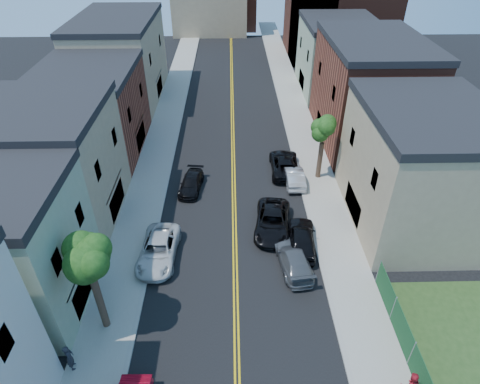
{
  "coord_description": "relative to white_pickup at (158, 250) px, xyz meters",
  "views": [
    {
      "loc": [
        -0.13,
        -1.48,
        21.08
      ],
      "look_at": [
        0.49,
        25.06,
        2.0
      ],
      "focal_mm": 30.25,
      "sensor_mm": 36.0,
      "label": 1
    }
  ],
  "objects": [
    {
      "name": "pedestrian_left",
      "position": [
        -3.56,
        -8.52,
        0.29
      ],
      "size": [
        0.64,
        0.77,
        1.82
      ],
      "primitive_type": "imported",
      "rotation": [
        0.0,
        0.0,
        1.92
      ],
      "color": "#24242B",
      "rests_on": "sidewalk_left"
    },
    {
      "name": "dark_car_right_far",
      "position": [
        10.39,
        11.5,
        0.02
      ],
      "size": [
        2.7,
        5.72,
        1.58
      ],
      "primitive_type": "imported",
      "rotation": [
        0.0,
        0.0,
        3.13
      ],
      "color": "black",
      "rests_on": "ground"
    },
    {
      "name": "sidewalk_right",
      "position": [
        13.4,
        20.24,
        -0.69
      ],
      "size": [
        3.2,
        100.0,
        0.15
      ],
      "primitive_type": "cube",
      "color": "gray",
      "rests_on": "ground"
    },
    {
      "name": "bldg_left_tan_near",
      "position": [
        -8.5,
        5.24,
        3.73
      ],
      "size": [
        9.0,
        10.0,
        9.0
      ],
      "primitive_type": "cube",
      "color": "#998466",
      "rests_on": "ground"
    },
    {
      "name": "bldg_right_brick",
      "position": [
        19.5,
        18.24,
        4.23
      ],
      "size": [
        9.0,
        14.0,
        10.0
      ],
      "primitive_type": "cube",
      "color": "brown",
      "rests_on": "ground"
    },
    {
      "name": "bldg_left_brick",
      "position": [
        -8.5,
        16.24,
        3.23
      ],
      "size": [
        9.0,
        12.0,
        8.0
      ],
      "primitive_type": "cube",
      "color": "brown",
      "rests_on": "ground"
    },
    {
      "name": "tree_right_far",
      "position": [
        13.42,
        10.24,
        4.99
      ],
      "size": [
        4.4,
        4.4,
        8.03
      ],
      "color": "#38251C",
      "rests_on": "sidewalk_right"
    },
    {
      "name": "black_suv_lane",
      "position": [
        8.47,
        2.97,
        0.02
      ],
      "size": [
        3.36,
        5.98,
        1.58
      ],
      "primitive_type": "imported",
      "rotation": [
        0.0,
        0.0,
        -0.13
      ],
      "color": "black",
      "rests_on": "ground"
    },
    {
      "name": "curb_right",
      "position": [
        11.65,
        20.24,
        -0.69
      ],
      "size": [
        0.3,
        100.0,
        0.15
      ],
      "primitive_type": "cube",
      "color": "gray",
      "rests_on": "ground"
    },
    {
      "name": "grey_car_right",
      "position": [
        9.61,
        -1.07,
        -0.04
      ],
      "size": [
        2.65,
        5.22,
        1.45
      ],
      "primitive_type": "imported",
      "rotation": [
        0.0,
        0.0,
        3.27
      ],
      "color": "#505357",
      "rests_on": "ground"
    },
    {
      "name": "church",
      "position": [
        21.83,
        47.3,
        6.47
      ],
      "size": [
        16.2,
        14.2,
        22.6
      ],
      "color": "#4C2319",
      "rests_on": "ground"
    },
    {
      "name": "white_pickup",
      "position": [
        0.0,
        0.0,
        0.0
      ],
      "size": [
        2.84,
        5.66,
        1.54
      ],
      "primitive_type": "imported",
      "rotation": [
        0.0,
        0.0,
        -0.05
      ],
      "color": "silver",
      "rests_on": "ground"
    },
    {
      "name": "sidewalk_left",
      "position": [
        -2.4,
        20.24,
        -0.69
      ],
      "size": [
        3.2,
        100.0,
        0.15
      ],
      "primitive_type": "cube",
      "color": "gray",
      "rests_on": "ground"
    },
    {
      "name": "tree_left_mid",
      "position": [
        -2.38,
        -5.76,
        5.81
      ],
      "size": [
        5.2,
        5.2,
        9.29
      ],
      "color": "#38251C",
      "rests_on": "sidewalk_left"
    },
    {
      "name": "curb_left",
      "position": [
        -0.65,
        20.24,
        -0.69
      ],
      "size": [
        0.3,
        100.0,
        0.15
      ],
      "primitive_type": "cube",
      "color": "gray",
      "rests_on": "ground"
    },
    {
      "name": "black_car_left",
      "position": [
        1.7,
        8.63,
        -0.14
      ],
      "size": [
        2.34,
        4.57,
        1.27
      ],
      "primitive_type": "imported",
      "rotation": [
        0.0,
        0.0,
        -0.13
      ],
      "color": "black",
      "rests_on": "ground"
    },
    {
      "name": "grey_car_left",
      "position": [
        0.17,
        0.23,
        -0.06
      ],
      "size": [
        2.17,
        4.35,
        1.43
      ],
      "primitive_type": "imported",
      "rotation": [
        0.0,
        0.0,
        0.12
      ],
      "color": "#4E5155",
      "rests_on": "ground"
    },
    {
      "name": "backdrop_center",
      "position": [
        5.5,
        66.24,
        4.23
      ],
      "size": [
        10.0,
        8.0,
        10.0
      ],
      "primitive_type": "cube",
      "color": "brown",
      "rests_on": "ground"
    },
    {
      "name": "bldg_right_palegrn",
      "position": [
        19.5,
        32.24,
        3.48
      ],
      "size": [
        9.0,
        12.0,
        8.5
      ],
      "primitive_type": "cube",
      "color": "gray",
      "rests_on": "ground"
    },
    {
      "name": "silver_car_right",
      "position": [
        11.0,
        9.53,
        -0.02
      ],
      "size": [
        1.72,
        4.57,
        1.49
      ],
      "primitive_type": "imported",
      "rotation": [
        0.0,
        0.0,
        3.17
      ],
      "color": "#B6B7BE",
      "rests_on": "ground"
    },
    {
      "name": "bldg_right_tan",
      "position": [
        19.5,
        4.24,
        3.73
      ],
      "size": [
        9.0,
        12.0,
        9.0
      ],
      "primitive_type": "cube",
      "color": "#998466",
      "rests_on": "ground"
    },
    {
      "name": "backdrop_left",
      "position": [
        1.5,
        62.24,
        5.23
      ],
      "size": [
        14.0,
        8.0,
        12.0
      ],
      "primitive_type": "cube",
      "color": "#998466",
      "rests_on": "ground"
    },
    {
      "name": "fence_right",
      "position": [
        15.0,
        -10.26,
        0.33
      ],
      "size": [
        0.04,
        15.0,
        1.9
      ],
      "primitive_type": "cube",
      "color": "#143F1E",
      "rests_on": "sidewalk_right"
    },
    {
      "name": "black_car_right",
      "position": [
        10.47,
        0.95,
        0.08
      ],
      "size": [
        2.55,
        5.16,
        1.69
      ],
      "primitive_type": "imported",
      "rotation": [
        0.0,
        0.0,
        3.03
      ],
      "color": "black",
      "rests_on": "ground"
    },
    {
      "name": "bldg_left_tan_far",
      "position": [
        -8.5,
        30.24,
        3.98
      ],
      "size": [
        9.0,
        16.0,
        9.5
      ],
      "primitive_type": "cube",
      "color": "#998466",
      "rests_on": "ground"
    }
  ]
}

